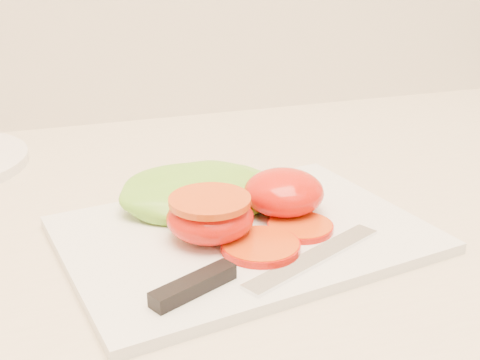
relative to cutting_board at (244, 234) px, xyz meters
name	(u,v)px	position (x,y,z in m)	size (l,w,h in m)	color
cutting_board	(244,234)	(0.00, 0.00, 0.00)	(0.32, 0.23, 0.01)	silver
tomato_half_dome	(284,192)	(0.05, 0.02, 0.03)	(0.08, 0.08, 0.04)	red
tomato_half_cut	(210,216)	(-0.03, 0.00, 0.03)	(0.08, 0.08, 0.04)	red
tomato_slice_0	(261,246)	(0.00, -0.04, 0.01)	(0.07, 0.07, 0.01)	#D65117
tomato_slice_1	(300,227)	(0.05, -0.02, 0.01)	(0.06, 0.06, 0.01)	#D65117
lettuce_leaf_0	(200,192)	(-0.02, 0.06, 0.02)	(0.16, 0.11, 0.03)	#84C133
lettuce_leaf_1	(234,187)	(0.02, 0.07, 0.02)	(0.10, 0.07, 0.02)	#84C133
knife	(244,274)	(-0.03, -0.08, 0.01)	(0.22, 0.08, 0.01)	silver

